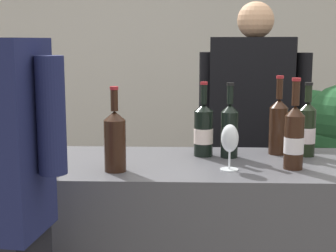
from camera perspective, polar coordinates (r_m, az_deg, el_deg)
wall_back at (r=4.63m, az=2.02°, el=8.83°), size 8.00×0.10×2.80m
wine_bottle_0 at (r=2.02m, az=13.94°, el=-1.16°), size 0.08×0.08×0.35m
wine_bottle_1 at (r=2.19m, az=4.00°, el=-0.45°), size 0.08×0.08×0.32m
wine_bottle_2 at (r=2.09m, az=-15.63°, el=-0.85°), size 0.08×0.08×0.34m
wine_bottle_3 at (r=1.94m, az=-5.96°, el=-1.50°), size 0.08×0.08×0.32m
wine_bottle_5 at (r=2.27m, az=12.26°, el=0.14°), size 0.08×0.08×0.34m
wine_bottle_6 at (r=2.26m, az=15.29°, el=-0.30°), size 0.07×0.07×0.32m
wine_bottle_7 at (r=2.17m, az=6.90°, el=-0.31°), size 0.07×0.07×0.32m
wine_glass at (r=1.96m, az=6.93°, el=-1.59°), size 0.07×0.07×0.18m
person_server at (r=2.82m, az=9.35°, el=-3.93°), size 0.58×0.33×1.66m
potted_shrub at (r=3.55m, az=17.70°, el=-1.51°), size 0.56×0.58×1.18m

